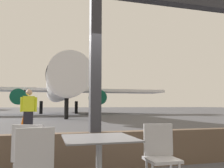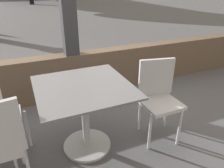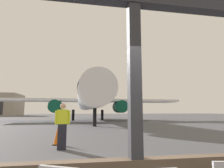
# 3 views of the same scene
# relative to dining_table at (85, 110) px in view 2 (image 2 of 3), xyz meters

# --- Properties ---
(window_frame) EXTENTS (7.97, 0.24, 3.54)m
(window_frame) POSITION_rel_dining_table_xyz_m (0.19, 1.25, 0.76)
(window_frame) COLOR brown
(window_frame) RESTS_ON ground
(dining_table) EXTENTS (0.91, 0.91, 0.75)m
(dining_table) POSITION_rel_dining_table_xyz_m (0.00, 0.00, 0.00)
(dining_table) COLOR slate
(dining_table) RESTS_ON ground
(cafe_chair_window_right) EXTENTS (0.45, 0.45, 0.91)m
(cafe_chair_window_right) POSITION_rel_dining_table_xyz_m (0.82, -0.10, 0.06)
(cafe_chair_window_right) COLOR #B2B2B7
(cafe_chair_window_right) RESTS_ON ground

